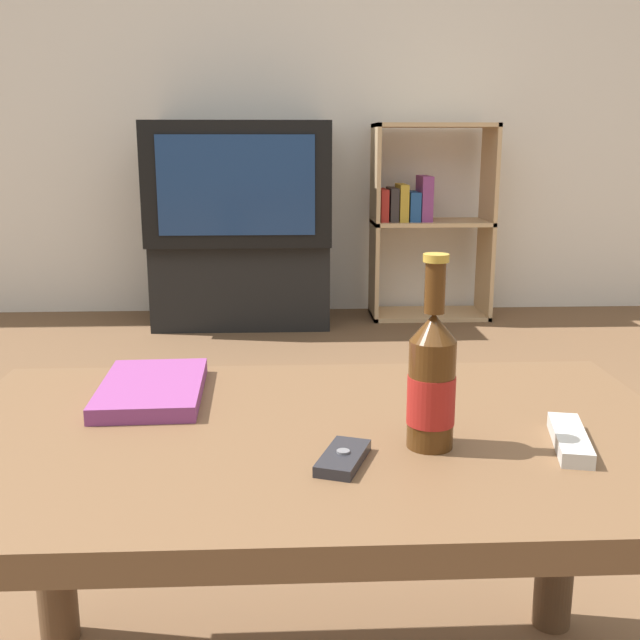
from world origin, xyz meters
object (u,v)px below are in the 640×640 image
at_px(remote_control, 570,439).
at_px(table_book, 152,389).
at_px(beer_bottle, 432,380).
at_px(television, 240,182).
at_px(tv_stand, 242,282).
at_px(bookshelf, 424,217).
at_px(cell_phone, 343,458).

height_order(remote_control, table_book, table_book).
height_order(beer_bottle, remote_control, beer_bottle).
height_order(television, beer_bottle, television).
bearing_deg(remote_control, beer_bottle, -170.58).
bearing_deg(beer_bottle, tv_stand, 98.22).
distance_m(beer_bottle, remote_control, 0.20).
bearing_deg(remote_control, television, 114.36).
xyz_separation_m(bookshelf, beer_bottle, (-0.52, -2.88, 0.07)).
relative_size(bookshelf, remote_control, 6.45).
distance_m(beer_bottle, cell_phone, 0.15).
xyz_separation_m(television, table_book, (0.01, -2.57, -0.19)).
xyz_separation_m(television, beer_bottle, (0.40, -2.78, -0.11)).
height_order(bookshelf, table_book, bookshelf).
bearing_deg(cell_phone, bookshelf, 97.86).
bearing_deg(beer_bottle, cell_phone, -157.63).
bearing_deg(television, remote_control, -78.17).
bearing_deg(remote_control, bookshelf, 95.85).
distance_m(television, beer_bottle, 2.82).
xyz_separation_m(bookshelf, remote_control, (-0.34, -2.89, -0.01)).
xyz_separation_m(tv_stand, beer_bottle, (0.40, -2.79, 0.38)).
bearing_deg(tv_stand, bookshelf, 5.35).
xyz_separation_m(beer_bottle, cell_phone, (-0.12, -0.05, -0.08)).
distance_m(television, cell_phone, 2.85).
xyz_separation_m(television, bookshelf, (0.92, 0.09, -0.18)).
xyz_separation_m(remote_control, table_book, (-0.58, 0.23, 0.00)).
relative_size(television, remote_control, 5.68).
xyz_separation_m(cell_phone, remote_control, (0.30, 0.04, 0.00)).
xyz_separation_m(tv_stand, remote_control, (0.59, -2.80, 0.30)).
bearing_deg(cell_phone, beer_bottle, 42.53).
relative_size(beer_bottle, cell_phone, 2.26).
bearing_deg(television, table_book, -89.86).
distance_m(television, table_book, 2.58).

